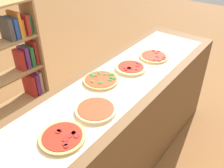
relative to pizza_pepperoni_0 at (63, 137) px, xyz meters
name	(u,v)px	position (x,y,z in m)	size (l,w,h in m)	color
ground_plane	(112,167)	(0.58, 0.09, -0.93)	(12.00, 12.00, 0.00)	brown
counter	(112,132)	(0.58, 0.09, -0.47)	(2.59, 0.65, 0.92)	brown
parchment_paper	(112,86)	(0.58, 0.09, -0.01)	(2.31, 0.50, 0.00)	beige
pizza_pepperoni_0	(63,137)	(0.00, 0.00, 0.00)	(0.26, 0.26, 0.02)	tan
pizza_plain_1	(96,110)	(0.29, 0.00, 0.00)	(0.26, 0.26, 0.02)	#E5C17F
pizza_spinach_2	(101,80)	(0.58, 0.20, 0.00)	(0.26, 0.26, 0.03)	tan
pizza_pepperoni_3	(131,68)	(0.87, 0.12, 0.00)	(0.25, 0.25, 0.03)	#E5C17F
pizza_pepperoni_4	(154,57)	(1.16, 0.07, 0.00)	(0.25, 0.25, 0.02)	#DBB26B
bookshelf	(17,73)	(0.49, 1.20, -0.26)	(0.75, 0.23, 1.37)	#A87A47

